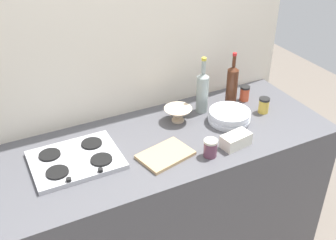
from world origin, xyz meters
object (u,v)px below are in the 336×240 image
(stovetop_hob, at_px, (76,160))
(mixing_bowl, at_px, (178,114))
(cutting_board, at_px, (165,155))
(condiment_jar_spare, at_px, (264,105))
(wine_bottle_leftmost, at_px, (232,85))
(butter_dish, at_px, (236,140))
(wine_bottle_mid_left, at_px, (202,91))
(condiment_jar_rear, at_px, (210,148))
(plate_stack, at_px, (229,116))
(condiment_jar_front, at_px, (245,93))

(stovetop_hob, bearing_deg, mixing_bowl, 10.12)
(mixing_bowl, relative_size, cutting_board, 0.61)
(condiment_jar_spare, bearing_deg, wine_bottle_leftmost, 123.81)
(butter_dish, xyz_separation_m, condiment_jar_spare, (0.34, 0.21, 0.01))
(wine_bottle_leftmost, height_order, wine_bottle_mid_left, wine_bottle_mid_left)
(stovetop_hob, bearing_deg, butter_dish, -17.13)
(wine_bottle_mid_left, distance_m, condiment_jar_rear, 0.45)
(stovetop_hob, relative_size, wine_bottle_leftmost, 1.29)
(mixing_bowl, bearing_deg, wine_bottle_mid_left, 11.06)
(wine_bottle_leftmost, distance_m, mixing_bowl, 0.39)
(plate_stack, distance_m, mixing_bowl, 0.29)
(stovetop_hob, bearing_deg, wine_bottle_mid_left, 10.33)
(butter_dish, height_order, cutting_board, butter_dish)
(butter_dish, relative_size, cutting_board, 0.60)
(stovetop_hob, distance_m, cutting_board, 0.44)
(wine_bottle_mid_left, bearing_deg, butter_dish, -93.86)
(plate_stack, xyz_separation_m, mixing_bowl, (-0.25, 0.14, 0.01))
(mixing_bowl, xyz_separation_m, cutting_board, (-0.21, -0.27, -0.04))
(stovetop_hob, xyz_separation_m, wine_bottle_mid_left, (0.80, 0.15, 0.12))
(wine_bottle_mid_left, distance_m, condiment_jar_spare, 0.37)
(mixing_bowl, xyz_separation_m, condiment_jar_rear, (-0.01, -0.36, 0.00))
(stovetop_hob, bearing_deg, condiment_jar_front, 7.24)
(wine_bottle_mid_left, xyz_separation_m, butter_dish, (-0.03, -0.38, -0.10))
(mixing_bowl, height_order, butter_dish, mixing_bowl)
(butter_dish, bearing_deg, cutting_board, 167.47)
(plate_stack, xyz_separation_m, cutting_board, (-0.47, -0.13, -0.03))
(condiment_jar_spare, bearing_deg, butter_dish, -148.39)
(cutting_board, bearing_deg, condiment_jar_rear, -25.15)
(mixing_bowl, xyz_separation_m, butter_dish, (0.15, -0.35, -0.01))
(condiment_jar_front, bearing_deg, plate_stack, -143.64)
(wine_bottle_leftmost, relative_size, condiment_jar_front, 3.48)
(condiment_jar_spare, bearing_deg, stovetop_hob, 178.55)
(condiment_jar_front, height_order, condiment_jar_rear, condiment_jar_front)
(mixing_bowl, height_order, cutting_board, mixing_bowl)
(wine_bottle_leftmost, height_order, butter_dish, wine_bottle_leftmost)
(condiment_jar_spare, relative_size, cutting_board, 0.36)
(wine_bottle_leftmost, relative_size, mixing_bowl, 2.09)
(mixing_bowl, bearing_deg, wine_bottle_leftmost, 4.61)
(wine_bottle_leftmost, bearing_deg, wine_bottle_mid_left, 178.88)
(stovetop_hob, height_order, cutting_board, stovetop_hob)
(plate_stack, relative_size, wine_bottle_leftmost, 0.72)
(stovetop_hob, xyz_separation_m, wine_bottle_leftmost, (1.00, 0.14, 0.11))
(mixing_bowl, height_order, condiment_jar_front, condiment_jar_front)
(condiment_jar_spare, bearing_deg, condiment_jar_rear, -156.04)
(stovetop_hob, distance_m, condiment_jar_spare, 1.11)
(condiment_jar_front, bearing_deg, stovetop_hob, -172.76)
(cutting_board, bearing_deg, wine_bottle_leftmost, 26.85)
(wine_bottle_leftmost, xyz_separation_m, condiment_jar_spare, (0.11, -0.17, -0.08))
(wine_bottle_mid_left, bearing_deg, cutting_board, -142.10)
(condiment_jar_rear, bearing_deg, stovetop_hob, 157.58)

